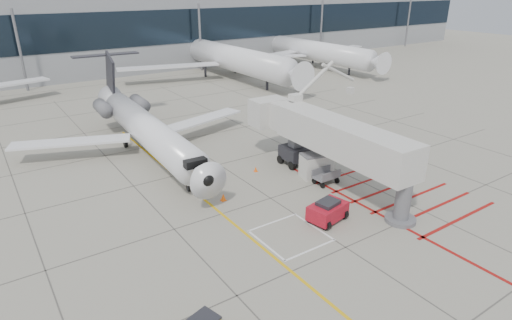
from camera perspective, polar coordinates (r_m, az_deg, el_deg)
ground_plane at (r=30.28m, az=6.44°, el=-7.99°), size 260.00×260.00×0.00m
regional_jet at (r=39.35m, az=-13.42°, el=5.22°), size 25.67×31.72×8.04m
jet_bridge at (r=33.84m, az=11.32°, el=1.94°), size 9.17×18.55×7.33m
pushback_tug at (r=30.09m, az=9.53°, el=-6.62°), size 3.02×2.21×1.60m
baggage_cart at (r=35.54m, az=9.31°, el=-2.14°), size 2.10×1.35×1.31m
ground_power_unit at (r=36.61m, az=8.06°, el=-0.66°), size 2.89×2.08×2.06m
cone_nose at (r=32.63m, az=-4.39°, el=-4.95°), size 0.41×0.41×0.57m
cone_side at (r=37.47m, az=-0.04°, el=-1.22°), size 0.32×0.32×0.45m
terminal_building at (r=94.02m, az=-17.83°, el=16.40°), size 180.00×28.00×14.00m
terminal_glass_band at (r=80.65m, az=-14.80°, el=16.59°), size 180.00×0.10×6.00m
bg_aircraft_c at (r=76.39m, az=-4.08°, el=15.58°), size 37.14×41.27×12.38m
bg_aircraft_d at (r=87.51m, az=7.18°, el=15.93°), size 33.44×37.15×11.15m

